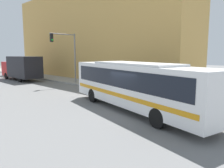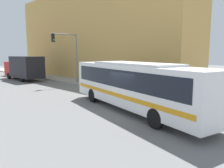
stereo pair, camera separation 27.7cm
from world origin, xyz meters
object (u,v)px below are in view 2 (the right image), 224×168
(traffic_light_pole, at_px, (69,49))
(parking_meter, at_px, (91,77))
(city_bus, at_px, (134,83))
(fire_hydrant, at_px, (149,90))
(delivery_truck, at_px, (24,67))

(traffic_light_pole, bearing_deg, parking_meter, -72.30)
(city_bus, xyz_separation_m, fire_hydrant, (4.57, 2.19, -1.27))
(city_bus, height_order, fire_hydrant, city_bus)
(city_bus, bearing_deg, parking_meter, 78.35)
(delivery_truck, distance_m, parking_meter, 11.41)
(traffic_light_pole, distance_m, parking_meter, 4.27)
(parking_meter, bearing_deg, city_bus, -114.73)
(city_bus, bearing_deg, traffic_light_pole, 87.20)
(city_bus, distance_m, delivery_truck, 21.04)
(delivery_truck, bearing_deg, fire_hydrant, -81.44)
(delivery_truck, bearing_deg, traffic_light_pole, -76.86)
(city_bus, height_order, delivery_truck, delivery_truck)
(delivery_truck, xyz_separation_m, parking_meter, (2.82, -11.03, -0.69))
(traffic_light_pole, bearing_deg, delivery_truck, 103.14)
(delivery_truck, height_order, fire_hydrant, delivery_truck)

